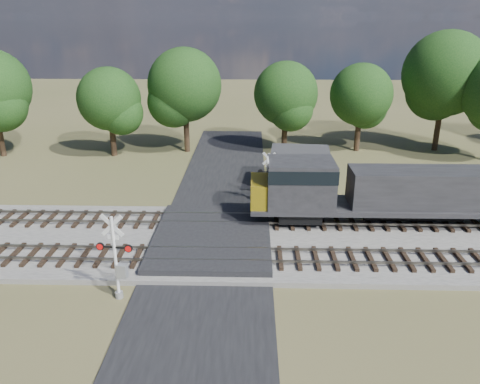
{
  "coord_description": "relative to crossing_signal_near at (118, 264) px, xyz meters",
  "views": [
    {
      "loc": [
        2.37,
        -25.09,
        12.95
      ],
      "look_at": [
        1.65,
        2.0,
        2.77
      ],
      "focal_mm": 35.0,
      "sensor_mm": 36.0,
      "label": 1
    }
  ],
  "objects": [
    {
      "name": "road",
      "position": [
        3.99,
        5.58,
        -1.82
      ],
      "size": [
        7.0,
        60.0,
        0.08
      ],
      "primitive_type": "cube",
      "color": "black",
      "rests_on": "ground"
    },
    {
      "name": "track_near",
      "position": [
        7.12,
        3.58,
        -1.45
      ],
      "size": [
        140.0,
        2.6,
        0.33
      ],
      "color": "black",
      "rests_on": "ballast_bed"
    },
    {
      "name": "crossing_panel",
      "position": [
        3.99,
        6.08,
        -1.54
      ],
      "size": [
        7.0,
        9.0,
        0.62
      ],
      "primitive_type": "cube",
      "color": "#262628",
      "rests_on": "ground"
    },
    {
      "name": "crossing_signal_far",
      "position": [
        7.52,
        12.74,
        -0.23
      ],
      "size": [
        1.57,
        0.37,
        3.91
      ],
      "rotation": [
        0.0,
        0.0,
        3.01
      ],
      "color": "silver",
      "rests_on": "ground"
    },
    {
      "name": "ground",
      "position": [
        3.99,
        5.58,
        -1.86
      ],
      "size": [
        160.0,
        160.0,
        0.0
      ],
      "primitive_type": "plane",
      "color": "#4E512B",
      "rests_on": "ground"
    },
    {
      "name": "crossing_signal_near",
      "position": [
        0.0,
        0.0,
        0.0
      ],
      "size": [
        1.8,
        0.42,
        4.47
      ],
      "rotation": [
        0.0,
        0.0,
        -0.13
      ],
      "color": "silver",
      "rests_on": "ground"
    },
    {
      "name": "ballast_bed",
      "position": [
        13.99,
        6.08,
        -1.71
      ],
      "size": [
        140.0,
        10.0,
        0.3
      ],
      "primitive_type": "cube",
      "color": "gray",
      "rests_on": "ground"
    },
    {
      "name": "treeline",
      "position": [
        10.29,
        26.49,
        5.0
      ],
      "size": [
        81.06,
        11.42,
        11.89
      ],
      "color": "black",
      "rests_on": "ground"
    },
    {
      "name": "equipment_shed",
      "position": [
        10.15,
        15.84,
        -0.28
      ],
      "size": [
        4.94,
        4.94,
        3.12
      ],
      "rotation": [
        0.0,
        0.0,
        -0.09
      ],
      "color": "#402D1B",
      "rests_on": "ground"
    },
    {
      "name": "track_far",
      "position": [
        7.12,
        8.58,
        -1.45
      ],
      "size": [
        140.0,
        2.6,
        0.33
      ],
      "color": "black",
      "rests_on": "ballast_bed"
    }
  ]
}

